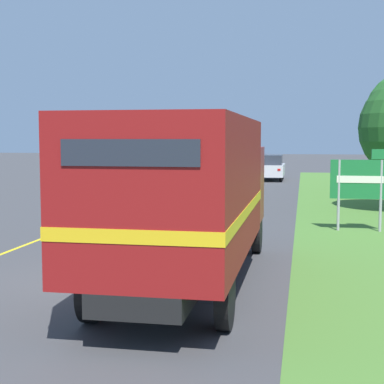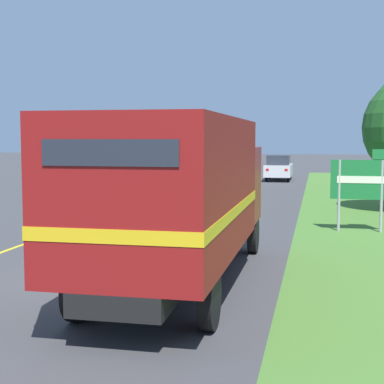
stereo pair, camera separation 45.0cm
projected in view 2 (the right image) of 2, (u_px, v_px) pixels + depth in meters
The scene contains 11 objects.
ground_plane at pixel (105, 279), 12.49m from camera, with size 200.00×200.00×0.00m, color #3D3D3F.
edge_line_yellow at pixel (121, 209), 24.82m from camera, with size 0.12×57.04×0.01m, color yellow.
centre_dash_near at pixel (111, 275), 12.85m from camera, with size 0.12×2.60×0.01m, color white.
centre_dash_mid_a at pixel (180, 229), 19.28m from camera, with size 0.12×2.60×0.01m, color white.
centre_dash_mid_b at pixel (215, 207), 25.71m from camera, with size 0.12×2.60×0.01m, color white.
centre_dash_far at pixel (235, 193), 32.14m from camera, with size 0.12×2.60×0.01m, color white.
centre_dash_farthest at pixel (249, 184), 38.56m from camera, with size 0.12×2.60×0.01m, color white.
horse_trailer_truck at pixel (179, 192), 11.73m from camera, with size 2.57×8.50×3.36m.
lead_car_white at pixel (177, 182), 27.29m from camera, with size 1.80×4.15×1.88m.
lead_car_silver_ahead at pixel (279, 167), 41.59m from camera, with size 1.80×4.44×1.81m.
highway_sign at pixel (362, 181), 18.69m from camera, with size 1.87×0.09×2.64m.
Camera 2 is at (4.38, -11.61, 2.99)m, focal length 55.00 mm.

